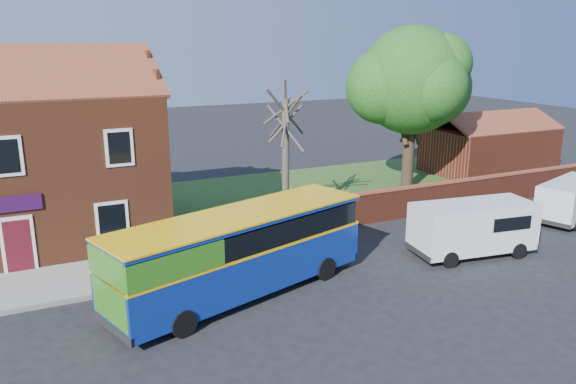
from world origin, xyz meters
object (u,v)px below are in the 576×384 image
bus (233,252)px  large_tree (411,84)px  van_near (473,226)px  van_far (571,199)px

bus → large_tree: (14.54, 9.64, 4.58)m
van_near → large_tree: size_ratio=0.55×
bus → large_tree: large_tree is taller
bus → van_far: 18.15m
van_near → large_tree: large_tree is taller
van_far → large_tree: bearing=94.0°
bus → van_far: bus is taller
van_far → large_tree: 10.63m
bus → van_far: bearing=-14.2°
large_tree → van_far: bearing=-67.5°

